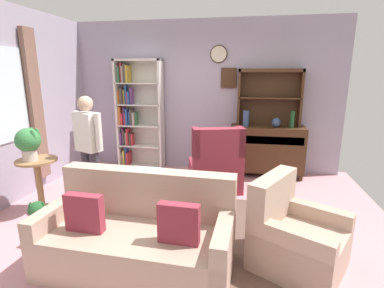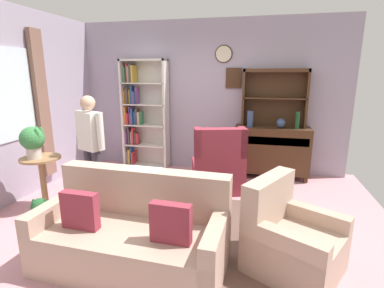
{
  "view_description": "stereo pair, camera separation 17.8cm",
  "coord_description": "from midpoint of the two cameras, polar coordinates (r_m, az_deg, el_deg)",
  "views": [
    {
      "loc": [
        0.77,
        -3.44,
        1.86
      ],
      "look_at": [
        0.1,
        0.2,
        0.95
      ],
      "focal_mm": 27.44,
      "sensor_mm": 36.0,
      "label": 1
    },
    {
      "loc": [
        0.94,
        -3.41,
        1.86
      ],
      "look_at": [
        0.1,
        0.2,
        0.95
      ],
      "focal_mm": 27.44,
      "sensor_mm": 36.0,
      "label": 2
    }
  ],
  "objects": [
    {
      "name": "sideboard_hutch",
      "position": [
        5.41,
        13.94,
        10.22
      ],
      "size": [
        1.1,
        0.26,
        1.0
      ],
      "color": "#422816",
      "rests_on": "sideboard"
    },
    {
      "name": "ground_plane",
      "position": [
        3.99,
        -3.31,
        -14.14
      ],
      "size": [
        5.4,
        4.6,
        0.02
      ],
      "primitive_type": "cube",
      "color": "#C68C93"
    },
    {
      "name": "wall_left",
      "position": [
        4.83,
        -34.21,
        5.96
      ],
      "size": [
        0.16,
        4.2,
        2.8
      ],
      "color": "#A399AD",
      "rests_on": "ground_plane"
    },
    {
      "name": "potted_plant_small",
      "position": [
        4.26,
        -28.97,
        -11.33
      ],
      "size": [
        0.21,
        0.21,
        0.3
      ],
      "color": "beige",
      "rests_on": "ground_plane"
    },
    {
      "name": "bottle_wine",
      "position": [
        5.3,
        17.97,
        4.54
      ],
      "size": [
        0.07,
        0.07,
        0.3
      ],
      "primitive_type": "cylinder",
      "color": "#194223",
      "rests_on": "sideboard"
    },
    {
      "name": "wall_back",
      "position": [
        5.64,
        1.68,
        9.17
      ],
      "size": [
        5.0,
        0.09,
        2.8
      ],
      "color": "#A399AD",
      "rests_on": "ground_plane"
    },
    {
      "name": "person_reading",
      "position": [
        4.24,
        -20.59,
        -0.09
      ],
      "size": [
        0.51,
        0.32,
        1.56
      ],
      "color": "#38333D",
      "rests_on": "ground_plane"
    },
    {
      "name": "potted_plant_large",
      "position": [
        4.35,
        -30.2,
        0.38
      ],
      "size": [
        0.31,
        0.31,
        0.43
      ],
      "color": "beige",
      "rests_on": "plant_stand"
    },
    {
      "name": "book_stack",
      "position": [
        3.58,
        -5.81,
        -9.2
      ],
      "size": [
        0.21,
        0.16,
        0.09
      ],
      "color": "gold",
      "rests_on": "coffee_table"
    },
    {
      "name": "coffee_table",
      "position": [
        3.56,
        -6.1,
        -11.3
      ],
      "size": [
        0.8,
        0.5,
        0.42
      ],
      "color": "#422816",
      "rests_on": "ground_plane"
    },
    {
      "name": "sideboard",
      "position": [
        5.46,
        13.37,
        -0.9
      ],
      "size": [
        1.3,
        0.45,
        0.92
      ],
      "color": "#422816",
      "rests_on": "ground_plane"
    },
    {
      "name": "couch_floral",
      "position": [
        3.03,
        -12.03,
        -17.2
      ],
      "size": [
        1.83,
        0.92,
        0.9
      ],
      "color": "tan",
      "rests_on": "ground_plane"
    },
    {
      "name": "vase_round",
      "position": [
        5.31,
        15.1,
        4.05
      ],
      "size": [
        0.15,
        0.15,
        0.17
      ],
      "primitive_type": "ellipsoid",
      "color": "#33476B",
      "rests_on": "sideboard"
    },
    {
      "name": "bookshelf",
      "position": [
        5.85,
        -11.66,
        5.7
      ],
      "size": [
        0.9,
        0.3,
        2.1
      ],
      "color": "silver",
      "rests_on": "ground_plane"
    },
    {
      "name": "vase_tall",
      "position": [
        5.27,
        9.49,
        4.89
      ],
      "size": [
        0.11,
        0.11,
        0.28
      ],
      "primitive_type": "cylinder",
      "color": "#33476B",
      "rests_on": "sideboard"
    },
    {
      "name": "area_rug",
      "position": [
        3.69,
        -1.31,
        -16.37
      ],
      "size": [
        2.65,
        1.98,
        0.01
      ],
      "primitive_type": "cube",
      "color": "brown",
      "rests_on": "ground_plane"
    },
    {
      "name": "armchair_floral",
      "position": [
        3.12,
        17.78,
        -17.11
      ],
      "size": [
        1.04,
        1.03,
        0.88
      ],
      "color": "tan",
      "rests_on": "ground_plane"
    },
    {
      "name": "plant_stand",
      "position": [
        4.5,
        -28.63,
        -6.14
      ],
      "size": [
        0.52,
        0.52,
        0.74
      ],
      "color": "#997047",
      "rests_on": "ground_plane"
    },
    {
      "name": "wingback_chair",
      "position": [
        4.73,
        3.52,
        -4.43
      ],
      "size": [
        0.97,
        0.99,
        1.05
      ],
      "color": "maroon",
      "rests_on": "ground_plane"
    }
  ]
}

